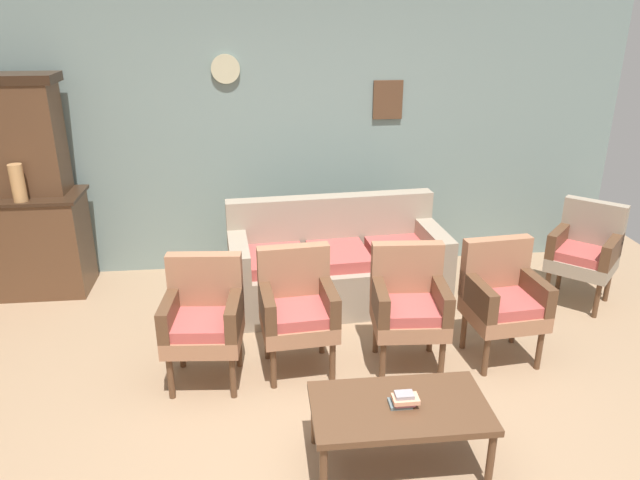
% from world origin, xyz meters
% --- Properties ---
extents(ground_plane, '(7.68, 7.68, 0.00)m').
position_xyz_m(ground_plane, '(0.00, 0.00, 0.00)').
color(ground_plane, '#997A5B').
extents(wall_back_with_decor, '(6.40, 0.09, 2.70)m').
position_xyz_m(wall_back_with_decor, '(0.00, 2.63, 1.35)').
color(wall_back_with_decor, gray).
rests_on(wall_back_with_decor, ground).
extents(side_cabinet, '(1.16, 0.55, 0.93)m').
position_xyz_m(side_cabinet, '(-2.49, 2.25, 0.47)').
color(side_cabinet, brown).
rests_on(side_cabinet, ground).
extents(cabinet_upper_hutch, '(0.99, 0.38, 1.03)m').
position_xyz_m(cabinet_upper_hutch, '(-2.49, 2.33, 1.45)').
color(cabinet_upper_hutch, brown).
rests_on(cabinet_upper_hutch, side_cabinet).
extents(vase_on_cabinet, '(0.12, 0.12, 0.32)m').
position_xyz_m(vase_on_cabinet, '(-2.37, 2.07, 1.09)').
color(vase_on_cabinet, tan).
rests_on(vase_on_cabinet, side_cabinet).
extents(floral_couch, '(1.93, 0.93, 0.90)m').
position_xyz_m(floral_couch, '(0.31, 1.75, 0.33)').
color(floral_couch, gray).
rests_on(floral_couch, ground).
extents(armchair_near_couch_end, '(0.56, 0.53, 0.90)m').
position_xyz_m(armchair_near_couch_end, '(-0.76, 0.65, 0.50)').
color(armchair_near_couch_end, '#9E6B4C').
rests_on(armchair_near_couch_end, ground).
extents(armchair_by_doorway, '(0.56, 0.53, 0.90)m').
position_xyz_m(armchair_by_doorway, '(-0.11, 0.73, 0.50)').
color(armchair_by_doorway, '#9E6B4C').
rests_on(armchair_by_doorway, ground).
extents(armchair_row_middle, '(0.55, 0.52, 0.90)m').
position_xyz_m(armchair_row_middle, '(0.70, 0.70, 0.50)').
color(armchair_row_middle, '#9E6B4C').
rests_on(armchair_row_middle, ground).
extents(armchair_near_cabinet, '(0.56, 0.54, 0.90)m').
position_xyz_m(armchair_near_cabinet, '(1.41, 0.72, 0.50)').
color(armchair_near_cabinet, '#9E6B4C').
rests_on(armchair_near_cabinet, ground).
extents(wingback_chair_by_fireplace, '(0.71, 0.71, 0.90)m').
position_xyz_m(wingback_chair_by_fireplace, '(2.48, 1.51, 0.50)').
color(wingback_chair_by_fireplace, gray).
rests_on(wingback_chair_by_fireplace, ground).
extents(coffee_table, '(1.00, 0.56, 0.42)m').
position_xyz_m(coffee_table, '(0.39, -0.36, 0.38)').
color(coffee_table, brown).
rests_on(coffee_table, ground).
extents(book_stack_on_table, '(0.16, 0.12, 0.08)m').
position_xyz_m(book_stack_on_table, '(0.40, -0.37, 0.46)').
color(book_stack_on_table, slate).
rests_on(book_stack_on_table, coffee_table).
extents(floor_vase_by_wall, '(0.24, 0.24, 0.55)m').
position_xyz_m(floor_vase_by_wall, '(2.85, 2.15, 0.28)').
color(floor_vase_by_wall, '#7E5857').
rests_on(floor_vase_by_wall, ground).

